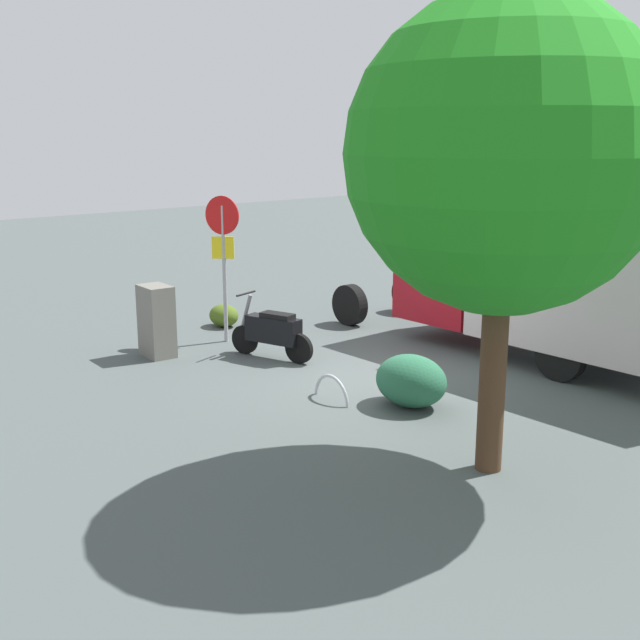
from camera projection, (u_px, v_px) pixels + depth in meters
name	position (u px, v px, depth m)	size (l,w,h in m)	color
ground_plane	(374.00, 376.00, 13.65)	(60.00, 60.00, 0.00)	#48504F
box_truck_near	(565.00, 280.00, 14.11)	(8.57, 2.36, 2.72)	black
motorcycle	(273.00, 332.00, 14.58)	(1.77, 0.74, 1.20)	black
stop_sign	(223.00, 246.00, 15.47)	(0.71, 0.33, 2.94)	#9E9EA3
street_tree	(504.00, 155.00, 8.98)	(3.72, 3.72, 5.74)	#47301E
utility_cabinet	(157.00, 321.00, 14.72)	(0.69, 0.48, 1.36)	slate
bike_rack_hoop	(331.00, 400.00, 12.39)	(0.85, 0.85, 0.05)	#B7B7BC
shrub_near_sign	(411.00, 381.00, 12.07)	(1.18, 0.97, 0.81)	#286344
shrub_mid_verge	(224.00, 316.00, 17.10)	(0.72, 0.59, 0.49)	#465E1C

